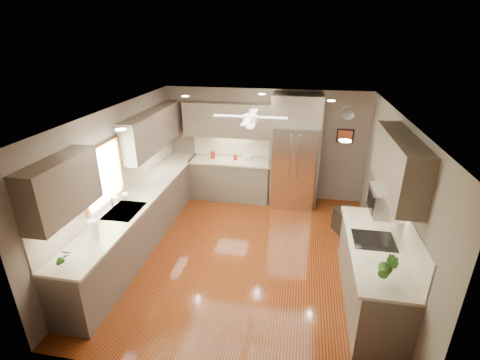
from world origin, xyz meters
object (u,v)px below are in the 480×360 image
(potted_plant_left, at_px, (62,256))
(microwave, at_px, (387,202))
(refrigerator, at_px, (294,154))
(paper_towel, at_px, (94,230))
(potted_plant_right, at_px, (389,267))
(bowl, at_px, (247,159))
(stool, at_px, (346,220))
(canister_a, at_px, (213,155))
(soap_bottle, at_px, (126,195))
(canister_d, at_px, (235,157))

(potted_plant_left, relative_size, microwave, 0.52)
(refrigerator, xyz_separation_m, paper_towel, (-2.63, -3.50, -0.11))
(potted_plant_left, relative_size, refrigerator, 0.12)
(potted_plant_right, xyz_separation_m, paper_towel, (-3.84, 0.22, -0.04))
(bowl, bearing_deg, potted_plant_right, -59.19)
(bowl, height_order, stool, bowl)
(canister_a, relative_size, soap_bottle, 0.82)
(potted_plant_right, xyz_separation_m, microwave, (0.12, 1.01, 0.36))
(canister_a, relative_size, stool, 0.31)
(canister_d, relative_size, stool, 0.25)
(stool, bearing_deg, bowl, 152.15)
(canister_a, xyz_separation_m, refrigerator, (1.85, -0.08, 0.17))
(microwave, relative_size, paper_towel, 1.72)
(refrigerator, xyz_separation_m, stool, (1.09, -1.06, -0.95))
(potted_plant_left, xyz_separation_m, refrigerator, (2.66, 4.14, 0.10))
(microwave, bearing_deg, stool, 98.09)
(soap_bottle, bearing_deg, microwave, -5.47)
(soap_bottle, xyz_separation_m, bowl, (1.72, 2.39, -0.07))
(stool, distance_m, paper_towel, 4.53)
(refrigerator, bearing_deg, potted_plant_right, -72.00)
(bowl, bearing_deg, paper_towel, -113.87)
(soap_bottle, bearing_deg, canister_d, 58.61)
(canister_a, distance_m, stool, 3.25)
(canister_d, relative_size, potted_plant_left, 0.45)
(potted_plant_left, distance_m, refrigerator, 4.92)
(paper_towel, bearing_deg, canister_a, 77.60)
(soap_bottle, bearing_deg, potted_plant_right, -19.38)
(potted_plant_right, xyz_separation_m, refrigerator, (-1.21, 3.71, 0.06))
(bowl, relative_size, microwave, 0.42)
(potted_plant_right, distance_m, stool, 2.80)
(potted_plant_right, relative_size, paper_towel, 1.15)
(refrigerator, relative_size, stool, 4.62)
(canister_a, distance_m, potted_plant_left, 4.30)
(bowl, xyz_separation_m, paper_towel, (-1.58, -3.57, 0.11))
(canister_a, relative_size, paper_towel, 0.52)
(potted_plant_left, bearing_deg, paper_towel, 87.87)
(potted_plant_right, height_order, bowl, potted_plant_right)
(soap_bottle, bearing_deg, refrigerator, 39.91)
(canister_a, bearing_deg, refrigerator, -2.54)
(refrigerator, bearing_deg, bowl, 175.95)
(canister_d, xyz_separation_m, soap_bottle, (-1.45, -2.37, 0.04))
(potted_plant_left, height_order, microwave, microwave)
(bowl, xyz_separation_m, microwave, (2.38, -2.78, 0.51))
(potted_plant_left, height_order, refrigerator, refrigerator)
(paper_towel, bearing_deg, potted_plant_left, -92.13)
(bowl, bearing_deg, refrigerator, -4.05)
(potted_plant_left, height_order, paper_towel, paper_towel)
(microwave, bearing_deg, potted_plant_right, -96.75)
(stool, bearing_deg, potted_plant_left, -140.53)
(canister_d, xyz_separation_m, stool, (2.41, -1.11, -0.76))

